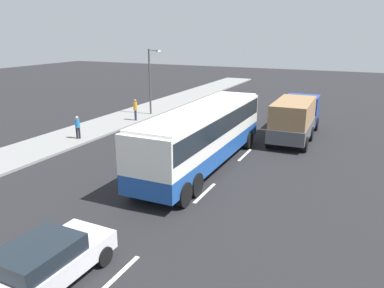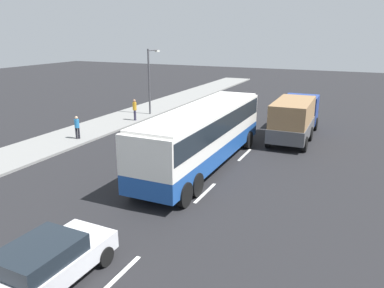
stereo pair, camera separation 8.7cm
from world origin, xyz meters
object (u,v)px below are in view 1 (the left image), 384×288
at_px(car_silver_hatch, 46,262).
at_px(pedestrian_near_curb, 78,126).
at_px(street_lamp, 151,76).
at_px(pedestrian_at_crossing, 135,108).
at_px(cargo_truck, 295,117).
at_px(coach_bus, 203,131).

distance_m(car_silver_hatch, pedestrian_near_curb, 15.75).
xyz_separation_m(car_silver_hatch, street_lamp, (21.75, 9.40, 2.71)).
distance_m(car_silver_hatch, street_lamp, 23.85).
distance_m(car_silver_hatch, pedestrian_at_crossing, 20.95).
relative_size(cargo_truck, car_silver_hatch, 1.84).
bearing_deg(coach_bus, car_silver_hatch, 179.48).
height_order(cargo_truck, pedestrian_near_curb, cargo_truck).
height_order(coach_bus, street_lamp, street_lamp).
bearing_deg(car_silver_hatch, pedestrian_near_curb, 39.37).
height_order(car_silver_hatch, street_lamp, street_lamp).
distance_m(coach_bus, cargo_truck, 8.76).
bearing_deg(car_silver_hatch, pedestrian_at_crossing, 27.50).
xyz_separation_m(cargo_truck, street_lamp, (2.52, 13.02, 1.91)).
relative_size(coach_bus, street_lamp, 2.15).
relative_size(pedestrian_near_curb, pedestrian_at_crossing, 0.90).
height_order(pedestrian_near_curb, street_lamp, street_lamp).
relative_size(cargo_truck, pedestrian_near_curb, 4.91).
height_order(cargo_truck, car_silver_hatch, cargo_truck).
bearing_deg(coach_bus, pedestrian_at_crossing, 51.16).
relative_size(coach_bus, pedestrian_at_crossing, 6.98).
relative_size(pedestrian_at_crossing, street_lamp, 0.31).
xyz_separation_m(pedestrian_near_curb, pedestrian_at_crossing, (6.39, -0.48, 0.11)).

